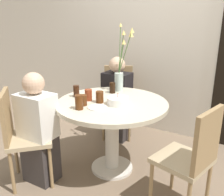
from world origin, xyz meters
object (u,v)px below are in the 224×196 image
drink_glass_1 (100,97)px  drink_glass_3 (76,91)px  chair_right_flank (192,155)px  drink_glass_0 (79,102)px  side_plate (98,107)px  flower_vase (121,70)px  person_guest (38,132)px  birthday_cake (118,101)px  person_woman (117,102)px  chair_far_back (118,96)px  drink_glass_5 (112,88)px  chair_left_flank (20,132)px  drink_glass_4 (83,100)px  drink_glass_2 (88,95)px

drink_glass_1 → drink_glass_3: 0.31m
chair_right_flank → drink_glass_0: chair_right_flank is taller
side_plate → drink_glass_1: (-0.07, 0.14, 0.05)m
flower_vase → person_guest: size_ratio=0.67×
drink_glass_0 → chair_right_flank: bearing=5.7°
drink_glass_1 → birthday_cake: bearing=12.9°
drink_glass_0 → person_woman: 1.04m
drink_glass_1 → drink_glass_3: (-0.31, 0.03, 0.01)m
chair_far_back → side_plate: bearing=-96.2°
side_plate → drink_glass_5: drink_glass_5 is taller
chair_left_flank → birthday_cake: bearing=-95.4°
chair_far_back → flower_vase: (0.26, -0.41, 0.46)m
chair_far_back → person_woman: (0.07, -0.14, -0.02)m
chair_far_back → person_guest: 1.32m
drink_glass_0 → person_woman: person_woman is taller
drink_glass_3 → drink_glass_5: bearing=51.1°
birthday_cake → person_guest: 0.81m
drink_glass_4 → drink_glass_5: 0.49m
chair_left_flank → drink_glass_3: 0.68m
side_plate → drink_glass_5: bearing=104.2°
drink_glass_1 → drink_glass_5: drink_glass_5 is taller
chair_far_back → side_plate: chair_far_back is taller
side_plate → person_guest: person_guest is taller
drink_glass_1 → drink_glass_5: 0.35m
chair_left_flank → flower_vase: size_ratio=1.27×
chair_far_back → person_guest: person_guest is taller
birthday_cake → drink_glass_1: bearing=-167.1°
flower_vase → drink_glass_1: flower_vase is taller
birthday_cake → person_guest: person_guest is taller
side_plate → drink_glass_2: (-0.20, 0.14, 0.05)m
side_plate → chair_right_flank: bearing=-0.5°
chair_far_back → drink_glass_0: chair_far_back is taller
chair_left_flank → side_plate: chair_left_flank is taller
chair_far_back → person_guest: bearing=-121.3°
chair_right_flank → drink_glass_3: 1.30m
chair_left_flank → person_guest: person_guest is taller
chair_left_flank → drink_glass_3: size_ratio=7.58×
drink_glass_5 → drink_glass_2: bearing=-102.8°
drink_glass_1 → drink_glass_3: drink_glass_3 is taller
drink_glass_1 → drink_glass_2: bearing=179.2°
chair_far_back → drink_glass_0: size_ratio=6.97×
chair_right_flank → person_guest: 1.40m
chair_left_flank → flower_vase: flower_vase is taller
drink_glass_0 → drink_glass_2: bearing=106.4°
chair_right_flank → person_woman: bearing=-112.4°
drink_glass_0 → drink_glass_5: bearing=89.6°
chair_far_back → person_woman: bearing=-90.0°
chair_far_back → side_plate: (0.35, -1.02, 0.23)m
drink_glass_5 → person_woman: 0.52m
drink_glass_4 → chair_far_back: bearing=100.4°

